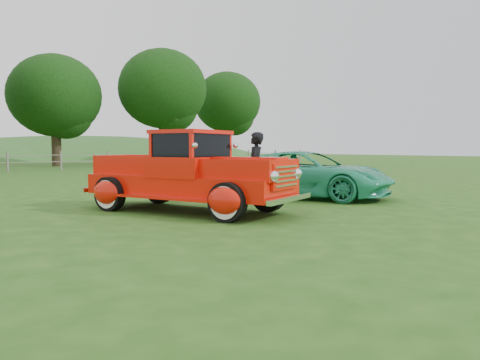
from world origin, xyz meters
TOP-DOWN VIEW (x-y plane):
  - ground at (0.00, 0.00)m, footprint 140.00×140.00m
  - fence_line at (0.00, 22.00)m, footprint 48.00×0.12m
  - tree_near_east at (5.00, 29.00)m, footprint 6.80×6.80m
  - tree_mid_east at (13.00, 27.00)m, footprint 7.20×7.20m
  - tree_far_east at (22.00, 30.00)m, footprint 6.60×6.60m
  - red_pickup at (-0.96, 1.65)m, footprint 3.39×5.28m
  - teal_sedan at (3.22, 1.98)m, footprint 3.63×5.15m
  - man at (1.14, 1.86)m, footprint 0.77×0.76m

SIDE VIEW (x-z plane):
  - ground at x=0.00m, z-range 0.00..0.00m
  - fence_line at x=0.00m, z-range 0.00..1.20m
  - teal_sedan at x=3.22m, z-range 0.00..1.30m
  - red_pickup at x=-0.96m, z-range -0.09..1.69m
  - man at x=1.14m, z-range 0.00..1.79m
  - tree_near_east at x=5.00m, z-range 1.08..9.41m
  - tree_far_east at x=22.00m, z-range 1.43..10.29m
  - tree_mid_east at x=13.00m, z-range 1.45..10.89m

